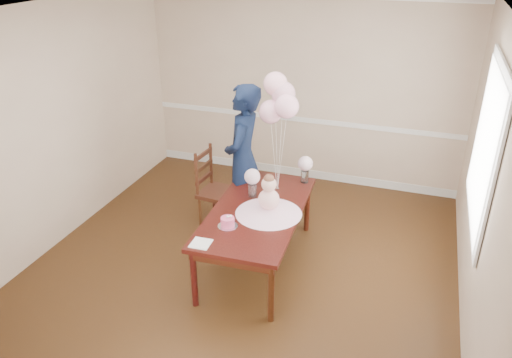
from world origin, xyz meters
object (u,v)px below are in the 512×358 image
(dining_chair_seat, at_px, (219,193))
(birthday_cake, at_px, (228,222))
(dining_table_top, at_px, (257,211))
(woman, at_px, (243,159))

(dining_chair_seat, bearing_deg, birthday_cake, -56.81)
(birthday_cake, bearing_deg, dining_chair_seat, 117.54)
(dining_table_top, height_order, birthday_cake, birthday_cake)
(dining_chair_seat, xyz_separation_m, woman, (0.30, 0.06, 0.47))
(birthday_cake, xyz_separation_m, dining_chair_seat, (-0.56, 1.07, -0.30))
(dining_table_top, xyz_separation_m, woman, (-0.42, 0.71, 0.24))
(dining_chair_seat, relative_size, woman, 0.24)
(woman, bearing_deg, dining_table_top, 25.52)
(dining_table_top, xyz_separation_m, birthday_cake, (-0.17, -0.42, 0.08))
(dining_table_top, distance_m, woman, 0.86)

